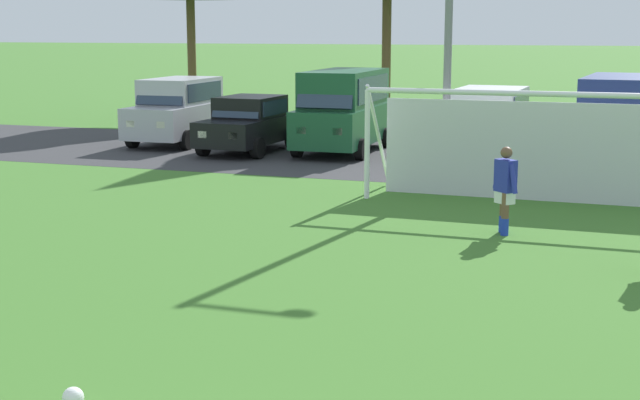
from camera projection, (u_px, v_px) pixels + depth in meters
name	position (u px, v px, depth m)	size (l,w,h in m)	color
ground_plane	(467.00, 210.00, 19.02)	(400.00, 400.00, 0.00)	#3D7028
parking_lot_strip	(510.00, 164.00, 25.52)	(52.00, 8.40, 0.01)	#333335
soccer_ball	(73.00, 398.00, 9.07)	(0.22, 0.22, 0.22)	white
soccer_goal	(538.00, 144.00, 19.64)	(7.44, 2.01, 2.57)	white
player_striker_near	(505.00, 190.00, 16.66)	(0.56, 0.60, 1.64)	brown
parked_car_slot_far_left	(179.00, 110.00, 29.90)	(2.23, 4.65, 2.16)	#B2B2BC
parked_car_slot_left	(249.00, 124.00, 27.86)	(2.15, 4.26, 1.72)	black
parked_car_slot_center_left	(344.00, 109.00, 27.74)	(2.27, 4.84, 2.52)	#194C2D
parked_car_slot_center	(487.00, 127.00, 24.71)	(2.26, 4.66, 2.16)	silver
parked_car_slot_center_right	(620.00, 120.00, 24.31)	(2.46, 4.93, 2.52)	navy
street_lamp	(456.00, 18.00, 20.58)	(2.00, 0.32, 7.76)	slate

